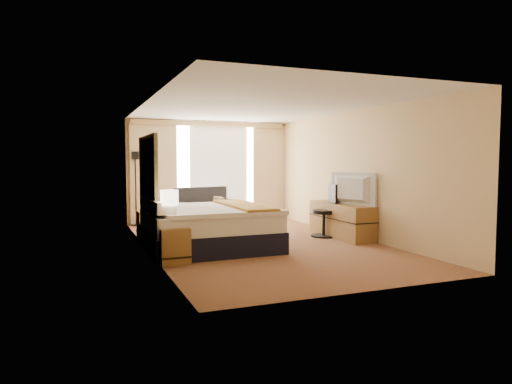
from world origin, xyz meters
name	(u,v)px	position (x,y,z in m)	size (l,w,h in m)	color
floor	(259,243)	(0.00, 0.00, 0.00)	(4.20, 7.00, 0.02)	#5A191B
ceiling	(259,107)	(0.00, 0.00, 2.60)	(4.20, 7.00, 0.02)	silver
wall_back	(209,171)	(0.00, 3.50, 1.30)	(4.20, 0.02, 2.60)	tan
wall_front	(369,185)	(0.00, -3.50, 1.30)	(4.20, 0.02, 2.60)	tan
wall_left	(147,177)	(-2.10, 0.00, 1.30)	(0.02, 7.00, 2.60)	tan
wall_right	(353,174)	(2.10, 0.00, 1.30)	(0.02, 7.00, 2.60)	tan
headboard	(148,178)	(-2.06, 0.20, 1.28)	(0.06, 1.85, 1.50)	black
nightstand_left	(173,245)	(-1.87, -1.05, 0.28)	(0.45, 0.52, 0.55)	olive
nightstand_right	(149,224)	(-1.87, 1.45, 0.28)	(0.45, 0.52, 0.55)	olive
media_dresser	(341,220)	(1.83, 0.00, 0.35)	(0.50, 1.80, 0.70)	olive
window	(218,171)	(0.25, 3.47, 1.32)	(2.30, 0.02, 2.30)	white
curtains	(210,167)	(0.00, 3.39, 1.41)	(4.12, 0.19, 2.56)	beige
bed	(208,227)	(-1.06, -0.19, 0.39)	(2.22, 2.03, 1.08)	black
loveseat	(207,214)	(-0.33, 2.49, 0.31)	(1.66, 1.17, 0.94)	#501A17
floor_lamp	(135,173)	(-1.90, 3.30, 1.27)	(0.23, 0.23, 1.80)	black
desk_chair	(326,213)	(1.58, 0.17, 0.49)	(0.53, 0.53, 1.10)	black
lamp_left	(169,199)	(-1.92, -1.03, 1.00)	(0.28, 0.28, 0.58)	black
lamp_right	(152,190)	(-1.81, 1.40, 0.98)	(0.27, 0.27, 0.56)	black
tissue_box	(174,224)	(-1.85, -1.02, 0.60)	(0.11, 0.11, 0.10)	#91B6E1
telephone	(151,209)	(-1.82, 1.51, 0.59)	(0.20, 0.15, 0.08)	black
television	(349,189)	(1.78, -0.37, 1.02)	(1.12, 0.15, 0.65)	black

